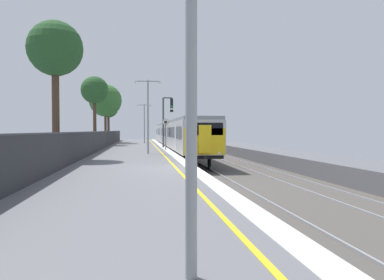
{
  "coord_description": "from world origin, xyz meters",
  "views": [
    {
      "loc": [
        -1.98,
        -17.2,
        1.74
      ],
      "look_at": [
        1.6,
        8.9,
        1.06
      ],
      "focal_mm": 35.54,
      "sensor_mm": 36.0,
      "label": 1
    }
  ],
  "objects_px": {
    "platform_lamp_far": "(144,120)",
    "background_tree_centre": "(95,92)",
    "background_tree_left": "(105,101)",
    "speed_limit_sign": "(166,130)",
    "commuter_train_at_platform": "(175,134)",
    "background_tree_back": "(108,108)",
    "platform_lamp_mid": "(148,110)",
    "background_tree_right": "(56,51)",
    "signal_gantry": "(166,116)"
  },
  "relations": [
    {
      "from": "background_tree_back",
      "to": "speed_limit_sign",
      "type": "bearing_deg",
      "value": -73.47
    },
    {
      "from": "platform_lamp_far",
      "to": "background_tree_right",
      "type": "xyz_separation_m",
      "value": [
        -5.56,
        -28.22,
        3.36
      ]
    },
    {
      "from": "platform_lamp_mid",
      "to": "background_tree_back",
      "type": "xyz_separation_m",
      "value": [
        -5.27,
        28.59,
        1.71
      ]
    },
    {
      "from": "signal_gantry",
      "to": "background_tree_centre",
      "type": "xyz_separation_m",
      "value": [
        -7.88,
        7.43,
        3.12
      ]
    },
    {
      "from": "speed_limit_sign",
      "to": "platform_lamp_far",
      "type": "height_order",
      "value": "platform_lamp_far"
    },
    {
      "from": "commuter_train_at_platform",
      "to": "signal_gantry",
      "type": "bearing_deg",
      "value": -105.05
    },
    {
      "from": "speed_limit_sign",
      "to": "background_tree_back",
      "type": "height_order",
      "value": "background_tree_back"
    },
    {
      "from": "platform_lamp_far",
      "to": "background_tree_back",
      "type": "xyz_separation_m",
      "value": [
        -5.27,
        4.76,
        1.8
      ]
    },
    {
      "from": "speed_limit_sign",
      "to": "background_tree_back",
      "type": "bearing_deg",
      "value": 106.53
    },
    {
      "from": "signal_gantry",
      "to": "background_tree_left",
      "type": "distance_m",
      "value": 15.64
    },
    {
      "from": "background_tree_back",
      "to": "platform_lamp_far",
      "type": "bearing_deg",
      "value": -42.09
    },
    {
      "from": "background_tree_centre",
      "to": "background_tree_back",
      "type": "bearing_deg",
      "value": 86.89
    },
    {
      "from": "speed_limit_sign",
      "to": "background_tree_back",
      "type": "xyz_separation_m",
      "value": [
        -6.91,
        23.29,
        3.18
      ]
    },
    {
      "from": "background_tree_left",
      "to": "background_tree_back",
      "type": "height_order",
      "value": "background_tree_left"
    },
    {
      "from": "signal_gantry",
      "to": "platform_lamp_mid",
      "type": "height_order",
      "value": "platform_lamp_mid"
    },
    {
      "from": "commuter_train_at_platform",
      "to": "background_tree_back",
      "type": "relative_size",
      "value": 6.21
    },
    {
      "from": "signal_gantry",
      "to": "speed_limit_sign",
      "type": "bearing_deg",
      "value": -94.33
    },
    {
      "from": "background_tree_right",
      "to": "speed_limit_sign",
      "type": "bearing_deg",
      "value": 53.39
    },
    {
      "from": "background_tree_right",
      "to": "platform_lamp_mid",
      "type": "bearing_deg",
      "value": 38.32
    },
    {
      "from": "speed_limit_sign",
      "to": "platform_lamp_far",
      "type": "relative_size",
      "value": 0.52
    },
    {
      "from": "platform_lamp_mid",
      "to": "platform_lamp_far",
      "type": "relative_size",
      "value": 1.03
    },
    {
      "from": "speed_limit_sign",
      "to": "platform_lamp_mid",
      "type": "distance_m",
      "value": 5.74
    },
    {
      "from": "platform_lamp_mid",
      "to": "platform_lamp_far",
      "type": "xyz_separation_m",
      "value": [
        0.0,
        23.82,
        -0.09
      ]
    },
    {
      "from": "commuter_train_at_platform",
      "to": "platform_lamp_mid",
      "type": "xyz_separation_m",
      "value": [
        -3.49,
        -15.67,
        1.95
      ]
    },
    {
      "from": "platform_lamp_mid",
      "to": "background_tree_left",
      "type": "relative_size",
      "value": 0.69
    },
    {
      "from": "platform_lamp_far",
      "to": "background_tree_centre",
      "type": "relative_size",
      "value": 0.65
    },
    {
      "from": "speed_limit_sign",
      "to": "background_tree_centre",
      "type": "height_order",
      "value": "background_tree_centre"
    },
    {
      "from": "commuter_train_at_platform",
      "to": "speed_limit_sign",
      "type": "xyz_separation_m",
      "value": [
        -1.85,
        -10.37,
        0.49
      ]
    },
    {
      "from": "commuter_train_at_platform",
      "to": "background_tree_centre",
      "type": "relative_size",
      "value": 5.03
    },
    {
      "from": "speed_limit_sign",
      "to": "background_tree_left",
      "type": "bearing_deg",
      "value": 110.46
    },
    {
      "from": "commuter_train_at_platform",
      "to": "platform_lamp_mid",
      "type": "relative_size",
      "value": 7.46
    },
    {
      "from": "signal_gantry",
      "to": "background_tree_right",
      "type": "distance_m",
      "value": 16.75
    },
    {
      "from": "platform_lamp_mid",
      "to": "background_tree_right",
      "type": "distance_m",
      "value": 7.8
    },
    {
      "from": "background_tree_right",
      "to": "background_tree_back",
      "type": "distance_m",
      "value": 33.02
    },
    {
      "from": "signal_gantry",
      "to": "platform_lamp_mid",
      "type": "distance_m",
      "value": 10.37
    },
    {
      "from": "signal_gantry",
      "to": "background_tree_centre",
      "type": "height_order",
      "value": "background_tree_centre"
    },
    {
      "from": "commuter_train_at_platform",
      "to": "platform_lamp_far",
      "type": "bearing_deg",
      "value": 113.14
    },
    {
      "from": "signal_gantry",
      "to": "platform_lamp_mid",
      "type": "relative_size",
      "value": 0.93
    },
    {
      "from": "platform_lamp_mid",
      "to": "background_tree_centre",
      "type": "relative_size",
      "value": 0.67
    },
    {
      "from": "commuter_train_at_platform",
      "to": "background_tree_centre",
      "type": "bearing_deg",
      "value": 168.3
    },
    {
      "from": "platform_lamp_far",
      "to": "background_tree_left",
      "type": "xyz_separation_m",
      "value": [
        -5.26,
        -0.02,
        2.5
      ]
    },
    {
      "from": "background_tree_centre",
      "to": "background_tree_right",
      "type": "height_order",
      "value": "background_tree_right"
    },
    {
      "from": "signal_gantry",
      "to": "background_tree_back",
      "type": "relative_size",
      "value": 0.77
    },
    {
      "from": "background_tree_left",
      "to": "background_tree_right",
      "type": "height_order",
      "value": "background_tree_right"
    },
    {
      "from": "platform_lamp_mid",
      "to": "platform_lamp_far",
      "type": "distance_m",
      "value": 23.82
    },
    {
      "from": "speed_limit_sign",
      "to": "platform_lamp_far",
      "type": "xyz_separation_m",
      "value": [
        -1.64,
        18.53,
        1.38
      ]
    },
    {
      "from": "signal_gantry",
      "to": "background_tree_back",
      "type": "distance_m",
      "value": 19.88
    },
    {
      "from": "background_tree_centre",
      "to": "speed_limit_sign",
      "type": "bearing_deg",
      "value": -58.61
    },
    {
      "from": "commuter_train_at_platform",
      "to": "background_tree_right",
      "type": "relative_size",
      "value": 4.89
    },
    {
      "from": "background_tree_centre",
      "to": "platform_lamp_far",
      "type": "bearing_deg",
      "value": 46.65
    }
  ]
}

